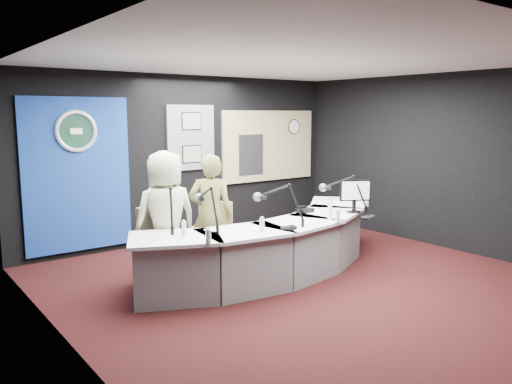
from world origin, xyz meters
TOP-DOWN VIEW (x-y plane):
  - ground at (0.00, 0.00)m, footprint 6.00×6.00m
  - ceiling at (0.00, 0.00)m, footprint 6.00×6.00m
  - wall_back at (0.00, 3.00)m, footprint 6.00×0.02m
  - wall_left at (-3.00, 0.00)m, footprint 0.02×6.00m
  - wall_right at (3.00, 0.00)m, footprint 0.02×6.00m
  - broadcast_desk at (-0.05, 0.55)m, footprint 4.50×1.90m
  - backdrop_panel at (-1.90, 2.97)m, footprint 1.60×0.05m
  - agency_seal at (-1.90, 2.93)m, footprint 0.63×0.07m
  - seal_center at (-1.90, 2.94)m, footprint 0.48×0.01m
  - pinboard at (0.05, 2.97)m, footprint 0.90×0.04m
  - framed_photo_upper at (0.05, 2.94)m, footprint 0.34×0.02m
  - framed_photo_lower at (0.05, 2.94)m, footprint 0.34×0.02m
  - booth_window_frame at (1.75, 2.97)m, footprint 2.12×0.06m
  - booth_glow at (1.75, 2.96)m, footprint 2.00×0.02m
  - equipment_rack at (1.30, 2.94)m, footprint 0.55×0.02m
  - wall_clock at (2.35, 2.94)m, footprint 0.28×0.01m
  - armchair_left at (-1.44, 1.05)m, footprint 0.57×0.57m
  - armchair_right at (-0.77, 1.05)m, footprint 0.68×0.68m
  - draped_jacket at (-1.46, 1.30)m, footprint 0.50×0.10m
  - person_man at (-1.44, 1.05)m, footprint 0.87×0.60m
  - person_woman at (-0.77, 1.05)m, footprint 0.71×0.66m
  - computer_monitor at (1.13, 0.23)m, footprint 0.41×0.25m
  - desk_phone at (0.59, 0.68)m, footprint 0.24×0.19m
  - headphones_near at (0.96, -0.19)m, footprint 0.22×0.22m
  - headphones_far at (-0.32, -0.02)m, footprint 0.20×0.20m
  - paper_stack at (-1.05, 0.47)m, footprint 0.28×0.32m
  - notepad at (-0.62, 0.35)m, footprint 0.24×0.34m
  - boom_mic_a at (-1.47, 0.85)m, footprint 0.38×0.68m
  - boom_mic_b at (-1.10, 0.60)m, footprint 0.23×0.73m
  - boom_mic_c at (-0.25, 0.23)m, footprint 0.42×0.66m
  - boom_mic_d at (1.05, 0.35)m, footprint 0.47×0.63m
  - water_bottles at (0.07, 0.24)m, footprint 3.21×0.74m

SIDE VIEW (x-z plane):
  - ground at x=0.00m, z-range 0.00..0.00m
  - broadcast_desk at x=-0.05m, z-range 0.00..0.75m
  - armchair_right at x=-0.77m, z-range 0.00..0.85m
  - armchair_left at x=-1.44m, z-range 0.00..1.01m
  - draped_jacket at x=-1.46m, z-range 0.27..0.97m
  - paper_stack at x=-1.05m, z-range 0.75..0.75m
  - notepad at x=-0.62m, z-range 0.75..0.75m
  - headphones_near at x=0.96m, z-range 0.75..0.79m
  - headphones_far at x=-0.32m, z-range 0.75..0.78m
  - desk_phone at x=0.59m, z-range 0.75..0.80m
  - person_woman at x=-0.77m, z-range 0.00..1.63m
  - water_bottles at x=0.07m, z-range 0.75..0.93m
  - person_man at x=-1.44m, z-range 0.00..1.71m
  - boom_mic_a at x=-1.47m, z-range 0.75..1.35m
  - boom_mic_b at x=-1.10m, z-range 0.75..1.35m
  - boom_mic_c at x=-0.25m, z-range 0.75..1.35m
  - boom_mic_d at x=1.05m, z-range 0.75..1.35m
  - computer_monitor at x=1.13m, z-range 0.91..1.23m
  - backdrop_panel at x=-1.90m, z-range 0.10..2.40m
  - wall_back at x=0.00m, z-range 0.00..2.80m
  - wall_left at x=-3.00m, z-range 0.00..2.80m
  - wall_right at x=3.00m, z-range 0.00..2.80m
  - equipment_rack at x=1.30m, z-range 1.03..1.78m
  - framed_photo_lower at x=0.05m, z-range 1.33..1.60m
  - booth_window_frame at x=1.75m, z-range 0.89..2.21m
  - booth_glow at x=1.75m, z-range 0.95..2.15m
  - pinboard at x=0.05m, z-range 1.20..2.30m
  - agency_seal at x=-1.90m, z-range 1.58..2.21m
  - seal_center at x=-1.90m, z-range 1.66..2.14m
  - wall_clock at x=2.35m, z-range 1.76..2.04m
  - framed_photo_upper at x=0.05m, z-range 1.89..2.17m
  - ceiling at x=0.00m, z-range 2.79..2.81m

